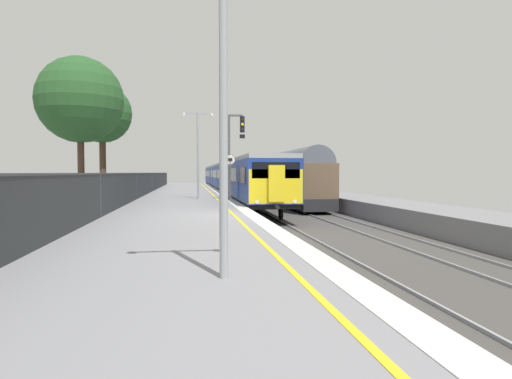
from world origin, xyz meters
The scene contains 10 objects.
ground centered at (2.64, 0.00, -0.61)m, with size 17.40×110.00×1.21m.
commuter_train_at_platform centered at (2.10, 32.95, 1.27)m, with size 2.83×58.71×3.81m.
freight_train_adjacent_track centered at (6.10, 36.78, 1.41)m, with size 2.60×54.67×4.43m.
signal_gantry centered at (0.61, 10.34, 3.32)m, with size 1.10×0.24×5.34m.
speed_limit_sign centered at (0.25, 8.31, 1.75)m, with size 0.59×0.08×2.75m.
platform_lamp_near centered at (-1.55, -10.33, 3.07)m, with size 2.00×0.20×5.15m.
platform_lamp_mid centered at (-1.55, 11.53, 3.33)m, with size 2.00×0.20×5.64m.
platform_back_fence centered at (-5.45, 0.00, 0.89)m, with size 0.07×99.00×1.69m.
background_tree_left centered at (-7.93, 7.44, 5.47)m, with size 4.56×4.56×7.86m.
background_tree_centre centered at (-7.73, 13.24, 5.50)m, with size 3.88×3.88×7.56m.
Camera 1 is at (-2.08, -17.42, 1.70)m, focal length 31.08 mm.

